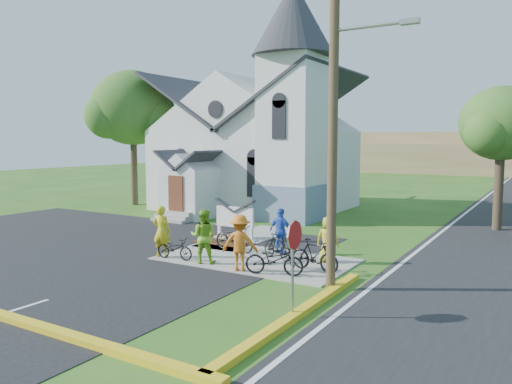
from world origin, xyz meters
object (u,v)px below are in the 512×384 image
Objects in this scene: stop_sign at (294,248)px; bike_4 at (274,260)px; cyclist_2 at (281,231)px; cyclist_4 at (328,239)px; cyclist_3 at (240,243)px; bike_3 at (315,255)px; utility_pole at (335,106)px; cyclist_0 at (162,231)px; cyclist_1 at (203,236)px; bike_0 at (175,248)px; church_sign at (235,217)px; bike_2 at (234,238)px; bike_1 at (277,247)px.

stop_sign is 4.03m from bike_4.
cyclist_2 reaches higher than cyclist_4.
bike_4 is at bearing 126.19° from stop_sign.
bike_3 is at bearing -170.13° from cyclist_3.
utility_pole reaches higher than cyclist_0.
stop_sign is at bearing 144.40° from cyclist_0.
stop_sign is 4.57m from bike_3.
bike_0 is at bearing -16.66° from cyclist_1.
cyclist_2 is at bearing -21.99° from cyclist_4.
cyclist_3 is (3.61, -0.16, -0.03)m from cyclist_0.
cyclist_4 is at bearing -66.80° from bike_0.
cyclist_1 reaches higher than church_sign.
cyclist_1 is (1.41, -4.17, -0.01)m from church_sign.
cyclist_4 is (4.99, 2.51, 0.42)m from bike_0.
church_sign is 1.21× the size of bike_3.
cyclist_2 is 1.91m from bike_2.
cyclist_3 reaches higher than bike_2.
church_sign reaches higher than bike_4.
cyclist_1 reaches higher than cyclist_4.
bike_3 is (4.02, -1.20, 0.03)m from bike_2.
cyclist_3 reaches higher than cyclist_4.
church_sign is at bearing 144.40° from utility_pole.
stop_sign is 6.19m from cyclist_1.
bike_2 is 3.90m from cyclist_4.
stop_sign is 7.71m from bike_2.
stop_sign reaches higher than bike_2.
cyclist_3 is at bearing 139.60° from stop_sign.
utility_pole is at bearing 151.59° from cyclist_1.
church_sign is at bearing 66.16° from bike_3.
cyclist_4 is at bearing 12.53° from bike_3.
cyclist_4 reaches higher than bike_3.
cyclist_3 is at bearing 100.34° from cyclist_2.
bike_1 is (2.02, 1.80, -0.50)m from cyclist_1.
bike_0 is 4.19m from bike_4.
bike_0 is at bearing -20.92° from cyclist_3.
bike_4 is (4.87, -0.06, -0.47)m from cyclist_0.
bike_2 is at bearing -140.12° from cyclist_0.
utility_pole is 5.19m from bike_3.
cyclist_1 is at bearing 68.44° from cyclist_2.
utility_pole is at bearing 164.56° from cyclist_0.
cyclist_3 is (-3.45, 0.30, -4.41)m from utility_pole.
bike_1 is at bearing 122.56° from stop_sign.
cyclist_3 is at bearing 126.08° from bike_3.
bike_2 is at bearing 80.56° from bike_3.
cyclist_4 is (-0.13, 1.41, 0.28)m from bike_3.
bike_0 is at bearing 54.43° from cyclist_2.
cyclist_2 is (-3.50, 3.28, -4.47)m from utility_pole.
bike_2 reaches higher than bike_0.
bike_2 is at bearing 36.96° from bike_4.
church_sign is 1.14× the size of bike_4.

